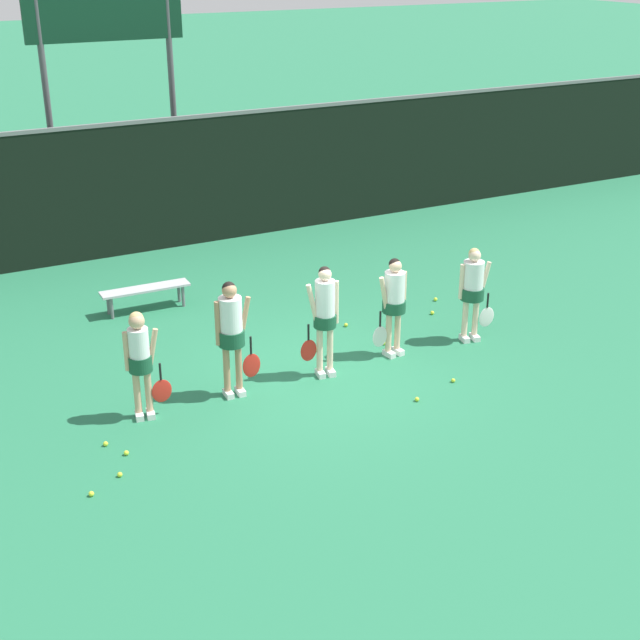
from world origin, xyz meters
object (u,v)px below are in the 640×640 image
(player_2, at_px, (325,312))
(tennis_ball_11, at_px, (106,444))
(bench_courtside, at_px, (145,291))
(tennis_ball_9, at_px, (432,313))
(player_4, at_px, (473,287))
(tennis_ball_6, at_px, (317,349))
(tennis_ball_2, at_px, (91,494))
(tennis_ball_3, at_px, (120,475))
(tennis_ball_8, at_px, (346,325))
(tennis_ball_1, at_px, (384,343))
(tennis_ball_4, at_px, (417,399))
(tennis_ball_0, at_px, (151,357))
(player_0, at_px, (140,356))
(scoreboard, at_px, (106,34))
(tennis_ball_10, at_px, (453,380))
(tennis_ball_5, at_px, (126,453))
(player_1, at_px, (231,329))
(tennis_ball_7, at_px, (435,299))
(player_3, at_px, (394,299))

(player_2, distance_m, tennis_ball_11, 3.83)
(bench_courtside, xyz_separation_m, tennis_ball_9, (4.57, -2.66, -0.35))
(player_4, xyz_separation_m, tennis_ball_6, (-2.54, 0.80, -0.94))
(tennis_ball_2, xyz_separation_m, tennis_ball_3, (0.43, 0.26, -0.00))
(tennis_ball_2, bearing_deg, tennis_ball_8, 29.98)
(tennis_ball_1, bearing_deg, tennis_ball_4, -107.76)
(tennis_ball_1, distance_m, tennis_ball_2, 5.95)
(bench_courtside, bearing_deg, tennis_ball_0, -104.45)
(player_2, xyz_separation_m, tennis_ball_2, (-4.13, -1.60, -1.04))
(tennis_ball_1, distance_m, tennis_ball_6, 1.17)
(player_0, height_order, player_2, player_2)
(tennis_ball_4, relative_size, tennis_ball_6, 0.97)
(scoreboard, bearing_deg, tennis_ball_6, -83.88)
(tennis_ball_11, bearing_deg, tennis_ball_1, 11.44)
(player_0, bearing_deg, tennis_ball_10, -4.07)
(tennis_ball_3, height_order, tennis_ball_11, tennis_ball_11)
(tennis_ball_5, bearing_deg, player_1, 25.43)
(bench_courtside, height_order, tennis_ball_3, bench_courtside)
(scoreboard, bearing_deg, tennis_ball_3, -106.57)
(tennis_ball_3, bearing_deg, tennis_ball_9, 21.33)
(player_1, bearing_deg, tennis_ball_2, -144.35)
(tennis_ball_1, bearing_deg, tennis_ball_7, 33.01)
(bench_courtside, distance_m, tennis_ball_2, 6.03)
(scoreboard, bearing_deg, tennis_ball_4, -82.43)
(tennis_ball_2, bearing_deg, tennis_ball_0, 61.42)
(tennis_ball_5, bearing_deg, tennis_ball_8, 26.69)
(player_0, distance_m, tennis_ball_9, 6.02)
(tennis_ball_0, height_order, tennis_ball_11, same)
(tennis_ball_7, distance_m, tennis_ball_10, 3.37)
(tennis_ball_4, bearing_deg, tennis_ball_11, 168.43)
(tennis_ball_1, bearing_deg, tennis_ball_5, -164.18)
(player_2, height_order, tennis_ball_10, player_2)
(tennis_ball_2, xyz_separation_m, tennis_ball_10, (5.78, 0.43, -0.00))
(scoreboard, bearing_deg, tennis_ball_0, -102.90)
(player_3, bearing_deg, tennis_ball_7, 33.41)
(player_3, distance_m, tennis_ball_4, 1.91)
(tennis_ball_6, bearing_deg, scoreboard, 96.12)
(player_2, height_order, tennis_ball_1, player_2)
(tennis_ball_6, relative_size, tennis_ball_11, 1.02)
(scoreboard, relative_size, tennis_ball_5, 82.75)
(player_1, xyz_separation_m, player_2, (1.52, -0.05, -0.02))
(player_2, distance_m, tennis_ball_7, 3.91)
(player_0, height_order, player_3, player_3)
(tennis_ball_5, distance_m, tennis_ball_7, 7.29)
(tennis_ball_10, bearing_deg, player_0, 165.32)
(tennis_ball_2, distance_m, tennis_ball_5, 0.98)
(scoreboard, xyz_separation_m, tennis_ball_3, (-3.10, -10.43, -4.39))
(player_1, bearing_deg, player_3, 4.85)
(tennis_ball_1, relative_size, tennis_ball_6, 1.02)
(bench_courtside, height_order, tennis_ball_0, bench_courtside)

